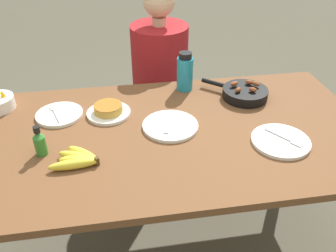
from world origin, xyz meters
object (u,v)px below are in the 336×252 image
at_px(frittata_plate_center, 108,111).
at_px(water_bottle, 185,72).
at_px(banana_bunch, 79,159).
at_px(hot_sauce_bottle, 40,142).
at_px(skillet, 244,93).
at_px(empty_plate_far_left, 281,141).
at_px(empty_plate_far_right, 170,126).
at_px(empty_plate_near_front, 59,115).
at_px(person_figure, 160,95).

xyz_separation_m(frittata_plate_center, water_bottle, (0.42, 0.20, 0.08)).
bearing_deg(banana_bunch, hot_sauce_bottle, 150.79).
bearing_deg(hot_sauce_bottle, skillet, 18.18).
distance_m(empty_plate_far_left, empty_plate_far_right, 0.49).
relative_size(frittata_plate_center, water_bottle, 1.01).
xyz_separation_m(banana_bunch, empty_plate_near_front, (-0.11, 0.38, -0.01)).
relative_size(skillet, water_bottle, 1.49).
relative_size(skillet, empty_plate_far_left, 1.24).
bearing_deg(person_figure, hot_sauce_bottle, -125.71).
distance_m(skillet, frittata_plate_center, 0.71).
distance_m(skillet, empty_plate_far_left, 0.41).
bearing_deg(hot_sauce_bottle, empty_plate_far_left, -4.76).
distance_m(frittata_plate_center, empty_plate_far_right, 0.32).
bearing_deg(person_figure, skillet, -54.88).
height_order(skillet, frittata_plate_center, skillet).
bearing_deg(banana_bunch, empty_plate_far_right, 25.89).
xyz_separation_m(banana_bunch, person_figure, (0.46, 0.94, -0.26)).
bearing_deg(empty_plate_near_front, hot_sauce_bottle, -98.54).
bearing_deg(skillet, empty_plate_far_right, 67.88).
bearing_deg(banana_bunch, water_bottle, 45.74).
distance_m(empty_plate_near_front, empty_plate_far_left, 1.04).
height_order(skillet, water_bottle, water_bottle).
relative_size(banana_bunch, empty_plate_near_front, 0.94).
relative_size(empty_plate_far_left, hot_sauce_bottle, 1.87).
height_order(frittata_plate_center, empty_plate_far_right, frittata_plate_center).
bearing_deg(empty_plate_near_front, water_bottle, 15.31).
height_order(empty_plate_far_right, person_figure, person_figure).
bearing_deg(empty_plate_far_left, banana_bunch, -179.83).
distance_m(skillet, hot_sauce_bottle, 1.04).
height_order(empty_plate_near_front, empty_plate_far_left, same).
bearing_deg(banana_bunch, empty_plate_far_left, 0.17).
bearing_deg(person_figure, empty_plate_far_right, -94.26).
xyz_separation_m(empty_plate_far_left, water_bottle, (-0.31, 0.55, 0.09)).
relative_size(empty_plate_far_right, hot_sauce_bottle, 1.91).
bearing_deg(skillet, frittata_plate_center, 45.85).
bearing_deg(hot_sauce_bottle, frittata_plate_center, 43.59).
distance_m(banana_bunch, person_figure, 1.08).
distance_m(empty_plate_far_right, water_bottle, 0.40).
xyz_separation_m(skillet, hot_sauce_bottle, (-0.99, -0.32, 0.03)).
bearing_deg(empty_plate_near_front, empty_plate_far_left, -21.18).
xyz_separation_m(banana_bunch, frittata_plate_center, (0.12, 0.35, 0.00)).
relative_size(empty_plate_near_front, hot_sauce_bottle, 1.66).
bearing_deg(frittata_plate_center, banana_bunch, -109.45).
distance_m(empty_plate_near_front, person_figure, 0.84).
distance_m(empty_plate_far_left, water_bottle, 0.64).
bearing_deg(banana_bunch, skillet, 26.30).
xyz_separation_m(empty_plate_near_front, person_figure, (0.57, 0.56, -0.25)).
relative_size(banana_bunch, hot_sauce_bottle, 1.56).
bearing_deg(hot_sauce_bottle, empty_plate_far_right, 11.03).
distance_m(banana_bunch, water_bottle, 0.78).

